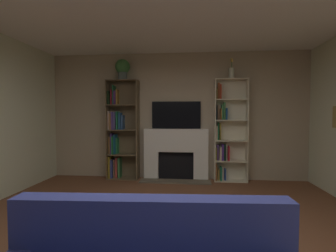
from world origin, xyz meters
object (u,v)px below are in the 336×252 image
at_px(fireplace, 176,153).
at_px(potted_plant, 123,68).
at_px(bookshelf_right, 227,133).
at_px(vase_with_flowers, 232,72).
at_px(tv, 176,115).
at_px(bookshelf_left, 119,132).
at_px(coffee_table, 164,241).

distance_m(fireplace, potted_plant, 2.16).
bearing_deg(bookshelf_right, fireplace, -179.69).
bearing_deg(vase_with_flowers, tv, 174.07).
bearing_deg(fireplace, bookshelf_right, 0.31).
bearing_deg(bookshelf_left, fireplace, 0.74).
xyz_separation_m(fireplace, tv, (0.00, 0.07, 0.82)).
relative_size(tv, bookshelf_left, 0.49).
relative_size(fireplace, coffee_table, 1.77).
distance_m(fireplace, coffee_table, 3.41).
xyz_separation_m(tv, bookshelf_right, (1.08, -0.07, -0.38)).
bearing_deg(vase_with_flowers, coffee_table, -106.91).
bearing_deg(bookshelf_left, potted_plant, -19.74).
bearing_deg(vase_with_flowers, bookshelf_right, 144.32).
relative_size(fireplace, bookshelf_left, 0.69).
bearing_deg(coffee_table, bookshelf_right, 74.52).
relative_size(tv, vase_with_flowers, 2.50).
distance_m(tv, bookshelf_right, 1.14).
xyz_separation_m(fireplace, bookshelf_right, (1.08, 0.01, 0.45)).
xyz_separation_m(bookshelf_right, coffee_table, (-0.94, -3.41, -0.66)).
bearing_deg(bookshelf_left, coffee_table, -67.91).
bearing_deg(bookshelf_right, coffee_table, -105.48).
height_order(fireplace, bookshelf_right, bookshelf_right).
relative_size(bookshelf_left, bookshelf_right, 1.00).
relative_size(fireplace, potted_plant, 3.29).
bearing_deg(coffee_table, fireplace, 92.22).
xyz_separation_m(bookshelf_left, vase_with_flowers, (2.39, -0.03, 1.26)).
relative_size(bookshelf_left, vase_with_flowers, 5.09).
distance_m(fireplace, vase_with_flowers, 2.06).
relative_size(potted_plant, coffee_table, 0.54).
distance_m(fireplace, bookshelf_left, 1.32).
bearing_deg(coffee_table, potted_plant, 110.93).
bearing_deg(fireplace, tv, 90.00).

